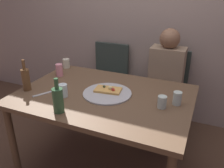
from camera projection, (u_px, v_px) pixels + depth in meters
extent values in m
plane|color=#513828|center=(105.00, 163.00, 2.26)|extent=(8.00, 8.00, 0.00)
cube|color=gray|center=(146.00, 10.00, 2.68)|extent=(6.00, 0.10, 2.60)
cube|color=brown|center=(104.00, 96.00, 1.96)|extent=(1.44, 1.00, 0.04)
cylinder|color=brown|center=(13.00, 142.00, 1.99)|extent=(0.06, 0.06, 0.70)
cylinder|color=brown|center=(70.00, 99.00, 2.72)|extent=(0.06, 0.06, 0.70)
cylinder|color=brown|center=(186.00, 124.00, 2.24)|extent=(0.06, 0.06, 0.70)
cylinder|color=#ADADB2|center=(107.00, 93.00, 1.96)|extent=(0.41, 0.41, 0.01)
cube|color=tan|center=(108.00, 90.00, 1.98)|extent=(0.24, 0.16, 0.02)
sphere|color=#EAD184|center=(110.00, 88.00, 1.97)|extent=(0.04, 0.04, 0.04)
sphere|color=#2D381E|center=(104.00, 87.00, 2.00)|extent=(0.02, 0.02, 0.02)
sphere|color=#B22D23|center=(113.00, 90.00, 1.95)|extent=(0.03, 0.03, 0.03)
cylinder|color=brown|center=(26.00, 80.00, 1.99)|extent=(0.07, 0.07, 0.19)
cylinder|color=brown|center=(24.00, 65.00, 1.94)|extent=(0.03, 0.03, 0.08)
cylinder|color=#2D5133|center=(58.00, 101.00, 1.66)|extent=(0.08, 0.08, 0.18)
cylinder|color=#2D5133|center=(56.00, 84.00, 1.60)|extent=(0.03, 0.03, 0.08)
cylinder|color=#B7C6BC|center=(162.00, 102.00, 1.73)|extent=(0.07, 0.07, 0.09)
cylinder|color=#B7C6BC|center=(177.00, 98.00, 1.77)|extent=(0.07, 0.07, 0.10)
cylinder|color=silver|center=(63.00, 90.00, 1.90)|extent=(0.07, 0.07, 0.11)
cylinder|color=beige|center=(66.00, 63.00, 2.53)|extent=(0.07, 0.07, 0.10)
cylinder|color=pink|center=(59.00, 70.00, 2.30)|extent=(0.07, 0.07, 0.12)
cube|color=#B7B7BC|center=(46.00, 93.00, 1.96)|extent=(0.13, 0.20, 0.01)
cube|color=#2D3833|center=(105.00, 83.00, 2.90)|extent=(0.44, 0.44, 0.05)
cube|color=#2D3833|center=(112.00, 61.00, 2.97)|extent=(0.44, 0.04, 0.45)
cylinder|color=#2D3833|center=(113.00, 110.00, 2.76)|extent=(0.04, 0.04, 0.42)
cylinder|color=#2D3833|center=(85.00, 103.00, 2.90)|extent=(0.04, 0.04, 0.42)
cylinder|color=#2D3833|center=(125.00, 96.00, 3.08)|extent=(0.04, 0.04, 0.42)
cylinder|color=#2D3833|center=(99.00, 91.00, 3.22)|extent=(0.04, 0.04, 0.42)
cube|color=#2D3833|center=(164.00, 93.00, 2.63)|extent=(0.44, 0.44, 0.05)
cube|color=#2D3833|center=(169.00, 69.00, 2.71)|extent=(0.44, 0.04, 0.45)
cylinder|color=#2D3833|center=(176.00, 123.00, 2.50)|extent=(0.04, 0.04, 0.42)
cylinder|color=#2D3833|center=(142.00, 116.00, 2.64)|extent=(0.04, 0.04, 0.42)
cylinder|color=#2D3833|center=(181.00, 107.00, 2.82)|extent=(0.04, 0.04, 0.42)
cylinder|color=#2D3833|center=(151.00, 101.00, 2.96)|extent=(0.04, 0.04, 0.42)
cube|color=#937A60|center=(167.00, 71.00, 2.54)|extent=(0.36, 0.22, 0.52)
sphere|color=brown|center=(170.00, 39.00, 2.40)|extent=(0.21, 0.21, 0.21)
cylinder|color=#3B3026|center=(168.00, 101.00, 2.45)|extent=(0.12, 0.40, 0.12)
cylinder|color=#3B3026|center=(153.00, 99.00, 2.51)|extent=(0.12, 0.40, 0.12)
cylinder|color=#3B3026|center=(162.00, 130.00, 2.38)|extent=(0.11, 0.11, 0.45)
cylinder|color=#3B3026|center=(147.00, 126.00, 2.43)|extent=(0.11, 0.11, 0.45)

